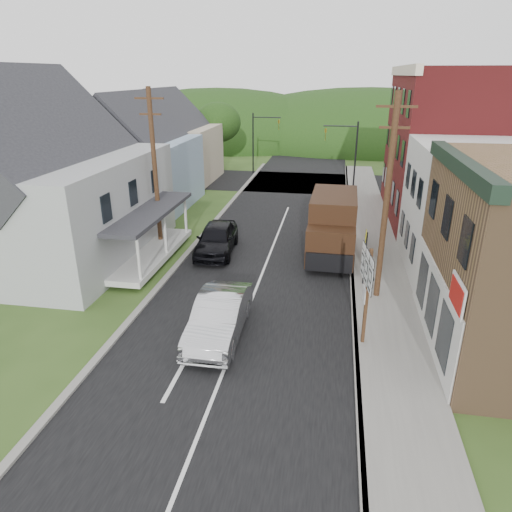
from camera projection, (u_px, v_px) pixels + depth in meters
The scene contains 24 objects.
ground at pixel (242, 325), 18.68m from camera, with size 120.00×120.00×0.00m, color #2D4719.
road at pixel (274, 243), 27.83m from camera, with size 9.00×90.00×0.02m, color black.
cross_road at pixel (298, 182), 43.38m from camera, with size 60.00×9.00×0.02m, color black.
sidewalk_right at pixel (376, 260), 25.04m from camera, with size 2.80×55.00×0.15m, color slate.
curb_right at pixel (351, 259), 25.25m from camera, with size 0.20×55.00×0.15m, color slate.
curb_left at pixel (191, 249), 26.72m from camera, with size 0.30×55.00×0.12m, color slate.
storefront_white at pixel (495, 212), 22.54m from camera, with size 8.00×7.00×6.50m, color silver.
storefront_red at pixel (456, 147), 30.59m from camera, with size 8.00×12.00×10.00m, color maroon.
house_gray at pixel (45, 181), 24.50m from camera, with size 10.20×12.24×8.35m.
house_blue at pixel (144, 157), 34.61m from camera, with size 7.14×8.16×7.28m.
house_cream at pixel (177, 141), 42.92m from camera, with size 7.14×8.16×7.28m.
utility_pole_right at pixel (387, 199), 19.27m from camera, with size 1.60×0.26×9.00m.
utility_pole_left at pixel (155, 169), 25.30m from camera, with size 1.60×0.26×9.00m.
traffic_signal_right at pixel (348, 149), 38.10m from camera, with size 2.87×0.20×6.00m.
traffic_signal_left at pixel (260, 136), 45.87m from camera, with size 2.87×0.20×6.00m.
tree_left_b at pixel (28, 149), 30.54m from camera, with size 4.80×4.80×6.94m.
tree_left_c at pixel (65, 121), 37.79m from camera, with size 5.80×5.80×8.41m.
tree_left_d at pixel (218, 122), 47.57m from camera, with size 4.80×4.80×6.94m.
forested_ridge at pixel (314, 142), 69.00m from camera, with size 90.00×30.00×16.00m, color black.
silver_sedan at pixel (219, 317), 17.63m from camera, with size 1.77×5.08×1.67m, color silver.
dark_sedan at pixel (217, 239), 25.96m from camera, with size 2.03×5.04×1.72m, color black.
delivery_van at pixel (332, 226), 25.30m from camera, with size 2.66×6.17×3.42m.
route_sign_cluster at pixel (367, 283), 16.39m from camera, with size 0.33×2.14×3.76m.
warning_sign at pixel (365, 249), 21.42m from camera, with size 0.16×0.77×2.79m.
Camera 1 is at (3.36, -15.95, 9.58)m, focal length 32.00 mm.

